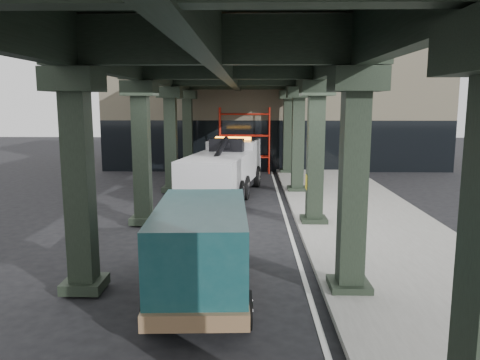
# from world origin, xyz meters

# --- Properties ---
(ground) EXTENTS (90.00, 90.00, 0.00)m
(ground) POSITION_xyz_m (0.00, 0.00, 0.00)
(ground) COLOR black
(ground) RESTS_ON ground
(sidewalk) EXTENTS (5.00, 40.00, 0.15)m
(sidewalk) POSITION_xyz_m (4.50, 2.00, 0.07)
(sidewalk) COLOR gray
(sidewalk) RESTS_ON ground
(lane_stripe) EXTENTS (0.12, 38.00, 0.01)m
(lane_stripe) POSITION_xyz_m (1.70, 2.00, 0.01)
(lane_stripe) COLOR silver
(lane_stripe) RESTS_ON ground
(viaduct) EXTENTS (7.40, 32.00, 6.40)m
(viaduct) POSITION_xyz_m (-0.40, 2.00, 5.46)
(viaduct) COLOR black
(viaduct) RESTS_ON ground
(building) EXTENTS (22.00, 10.00, 8.00)m
(building) POSITION_xyz_m (2.00, 20.00, 4.00)
(building) COLOR #C6B793
(building) RESTS_ON ground
(scaffolding) EXTENTS (3.08, 0.88, 4.00)m
(scaffolding) POSITION_xyz_m (0.00, 14.64, 2.11)
(scaffolding) COLOR red
(scaffolding) RESTS_ON ground
(tow_truck) EXTENTS (3.57, 8.57, 2.73)m
(tow_truck) POSITION_xyz_m (-0.80, 7.51, 1.33)
(tow_truck) COLOR black
(tow_truck) RESTS_ON ground
(towed_van) EXTENTS (2.28, 5.25, 2.09)m
(towed_van) POSITION_xyz_m (-0.70, -4.10, 1.13)
(towed_van) COLOR #134346
(towed_van) RESTS_ON ground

